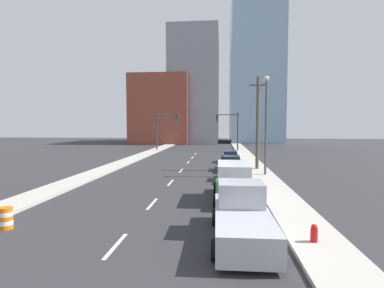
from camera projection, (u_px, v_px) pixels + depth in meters
sidewalk_left at (158, 149)px, 54.84m from camera, size 2.24×101.24×0.17m
sidewalk_right at (241, 150)px, 53.42m from camera, size 2.24×101.24×0.17m
lane_stripe_at_7m at (116, 246)px, 11.14m from camera, size 0.16×2.40×0.01m
lane_stripe_at_13m at (152, 204)px, 17.07m from camera, size 0.16×2.40×0.01m
lane_stripe_at_20m at (170, 183)px, 23.31m from camera, size 0.16×2.40×0.01m
lane_stripe_at_26m at (181, 171)px, 29.54m from camera, size 0.16×2.40×0.01m
lane_stripe_at_33m at (188, 162)px, 36.38m from camera, size 0.16×2.40×0.01m
lane_stripe_at_38m at (192, 158)px, 41.50m from camera, size 0.16×2.40×0.01m
lane_stripe_at_43m at (196, 154)px, 46.88m from camera, size 0.16×2.40×0.01m
building_brick_left at (163, 110)px, 75.80m from camera, size 14.00×16.00×16.50m
building_office_center at (195, 89)px, 78.66m from camera, size 12.00×20.00×28.14m
building_glass_right at (255, 73)px, 80.86m from camera, size 13.00×20.00×37.40m
traffic_signal_left at (162, 126)px, 52.56m from camera, size 3.86×0.35×6.70m
traffic_signal_right at (232, 126)px, 51.42m from camera, size 3.86×0.35×6.70m
utility_pole_right_mid at (258, 123)px, 29.48m from camera, size 1.60×0.32×9.21m
traffic_barrel at (6, 218)px, 12.92m from camera, size 0.56×0.56×0.95m
street_lamp at (266, 119)px, 25.94m from camera, size 0.44×0.44×8.73m
fire_hydrant at (314, 235)px, 11.07m from camera, size 0.26×0.26×0.84m
pickup_truck_silver at (242, 217)px, 11.77m from camera, size 2.44×5.75×2.15m
box_truck_green at (233, 183)px, 17.90m from camera, size 2.39×5.62×2.24m
sedan_yellow at (235, 172)px, 24.38m from camera, size 2.28×4.30×1.40m
sedan_navy at (231, 164)px, 29.71m from camera, size 2.27×4.78×1.44m
sedan_teal at (230, 157)px, 36.18m from camera, size 2.09×4.54×1.39m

